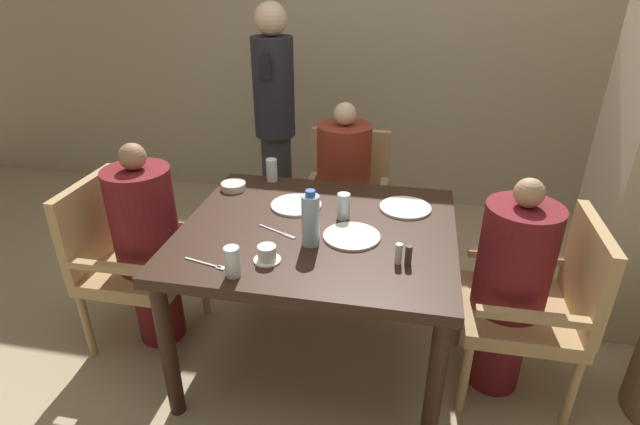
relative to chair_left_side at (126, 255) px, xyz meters
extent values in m
plane|color=tan|center=(1.01, 0.00, -0.49)|extent=(16.00, 16.00, 0.00)
cube|color=tan|center=(1.01, 2.03, 0.91)|extent=(8.00, 0.06, 2.80)
cube|color=#331E14|center=(1.01, 0.00, 0.24)|extent=(1.24, 1.08, 0.05)
cylinder|color=#331E14|center=(0.45, -0.48, -0.14)|extent=(0.07, 0.07, 0.71)
cylinder|color=#331E14|center=(1.57, -0.48, -0.14)|extent=(0.07, 0.07, 0.71)
cylinder|color=#331E14|center=(0.45, 0.48, -0.14)|extent=(0.07, 0.07, 0.71)
cylinder|color=#331E14|center=(1.57, 0.48, -0.14)|extent=(0.07, 0.07, 0.71)
cube|color=tan|center=(0.08, 0.00, -0.07)|extent=(0.51, 0.51, 0.07)
cube|color=tan|center=(-0.15, 0.00, 0.18)|extent=(0.05, 0.51, 0.44)
cube|color=tan|center=(0.08, 0.23, 0.08)|extent=(0.45, 0.04, 0.04)
cube|color=tan|center=(0.08, -0.23, 0.08)|extent=(0.45, 0.04, 0.04)
cylinder|color=tan|center=(0.30, 0.22, -0.30)|extent=(0.04, 0.04, 0.38)
cylinder|color=tan|center=(0.30, -0.22, -0.30)|extent=(0.04, 0.04, 0.38)
cylinder|color=tan|center=(-0.14, 0.22, -0.30)|extent=(0.04, 0.04, 0.38)
cylinder|color=tan|center=(-0.14, -0.22, -0.30)|extent=(0.04, 0.04, 0.38)
cylinder|color=maroon|center=(0.14, 0.00, -0.27)|extent=(0.24, 0.24, 0.45)
cylinder|color=maroon|center=(0.14, 0.00, 0.22)|extent=(0.32, 0.32, 0.52)
sphere|color=#997051|center=(0.14, 0.00, 0.55)|extent=(0.13, 0.13, 0.13)
cube|color=tan|center=(1.01, 0.85, -0.07)|extent=(0.51, 0.51, 0.07)
cube|color=tan|center=(1.01, 1.08, 0.18)|extent=(0.51, 0.05, 0.44)
cube|color=tan|center=(1.24, 0.85, 0.08)|extent=(0.04, 0.45, 0.04)
cube|color=tan|center=(0.78, 0.85, 0.08)|extent=(0.04, 0.45, 0.04)
cylinder|color=tan|center=(1.23, 0.63, -0.30)|extent=(0.04, 0.04, 0.38)
cylinder|color=tan|center=(0.79, 0.63, -0.30)|extent=(0.04, 0.04, 0.38)
cylinder|color=tan|center=(1.23, 1.07, -0.30)|extent=(0.04, 0.04, 0.38)
cylinder|color=tan|center=(0.79, 1.07, -0.30)|extent=(0.04, 0.04, 0.38)
cylinder|color=maroon|center=(1.01, 0.79, -0.27)|extent=(0.24, 0.24, 0.45)
cylinder|color=maroon|center=(1.01, 0.79, 0.24)|extent=(0.32, 0.32, 0.55)
sphere|color=beige|center=(1.01, 0.79, 0.58)|extent=(0.13, 0.13, 0.13)
cube|color=tan|center=(1.94, 0.00, -0.07)|extent=(0.51, 0.51, 0.07)
cube|color=tan|center=(2.17, 0.00, 0.18)|extent=(0.05, 0.51, 0.44)
cube|color=tan|center=(1.94, -0.23, 0.08)|extent=(0.45, 0.04, 0.04)
cube|color=tan|center=(1.94, 0.23, 0.08)|extent=(0.45, 0.04, 0.04)
cylinder|color=tan|center=(1.72, -0.22, -0.30)|extent=(0.04, 0.04, 0.38)
cylinder|color=tan|center=(1.72, 0.22, -0.30)|extent=(0.04, 0.04, 0.38)
cylinder|color=tan|center=(2.16, -0.22, -0.30)|extent=(0.04, 0.04, 0.38)
cylinder|color=tan|center=(2.16, 0.22, -0.30)|extent=(0.04, 0.04, 0.38)
cylinder|color=maroon|center=(1.88, 0.00, -0.27)|extent=(0.24, 0.24, 0.45)
cylinder|color=maroon|center=(1.88, 0.00, 0.21)|extent=(0.32, 0.32, 0.50)
sphere|color=tan|center=(1.88, 0.00, 0.52)|extent=(0.12, 0.12, 0.12)
cylinder|color=#2D2D33|center=(0.46, 1.26, -0.11)|extent=(0.21, 0.21, 0.76)
cylinder|color=#23232D|center=(0.46, 1.26, 0.60)|extent=(0.28, 0.28, 0.65)
sphere|color=beige|center=(0.46, 1.26, 1.03)|extent=(0.21, 0.21, 0.21)
cube|color=black|center=(0.46, 1.09, 0.76)|extent=(0.07, 0.01, 0.14)
cylinder|color=white|center=(0.86, 0.20, 0.27)|extent=(0.25, 0.25, 0.01)
cylinder|color=white|center=(1.17, -0.06, 0.27)|extent=(0.25, 0.25, 0.01)
cylinder|color=white|center=(1.39, 0.27, 0.27)|extent=(0.25, 0.25, 0.01)
cylinder|color=white|center=(0.87, -0.32, 0.27)|extent=(0.11, 0.11, 0.01)
cylinder|color=white|center=(0.87, -0.32, 0.31)|extent=(0.08, 0.08, 0.06)
cylinder|color=white|center=(0.49, 0.33, 0.28)|extent=(0.13, 0.13, 0.04)
cylinder|color=#A3C6DB|center=(1.01, -0.15, 0.38)|extent=(0.08, 0.08, 0.23)
cylinder|color=#3359B2|center=(1.01, -0.15, 0.51)|extent=(0.04, 0.04, 0.03)
cylinder|color=silver|center=(0.77, -0.44, 0.33)|extent=(0.06, 0.06, 0.12)
cylinder|color=silver|center=(0.66, 0.48, 0.33)|extent=(0.06, 0.06, 0.12)
cylinder|color=silver|center=(1.11, 0.12, 0.33)|extent=(0.06, 0.06, 0.12)
cylinder|color=white|center=(1.39, -0.23, 0.31)|extent=(0.03, 0.03, 0.09)
cylinder|color=#4C3D2D|center=(1.42, -0.23, 0.31)|extent=(0.03, 0.03, 0.08)
cube|color=silver|center=(0.62, -0.38, 0.27)|extent=(0.17, 0.05, 0.00)
cube|color=silver|center=(0.70, -0.41, 0.27)|extent=(0.04, 0.03, 0.00)
cube|color=silver|center=(0.82, -0.07, 0.27)|extent=(0.16, 0.08, 0.00)
cube|color=silver|center=(0.90, -0.11, 0.27)|extent=(0.06, 0.04, 0.00)
camera|label=1|loc=(1.41, -1.96, 1.36)|focal=28.00mm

